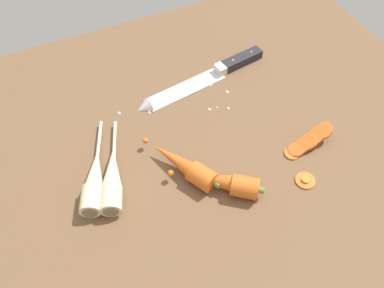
{
  "coord_description": "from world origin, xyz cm",
  "views": [
    {
      "loc": [
        -21.6,
        -47.71,
        66.25
      ],
      "look_at": [
        0.0,
        -2.0,
        1.5
      ],
      "focal_mm": 37.73,
      "sensor_mm": 36.0,
      "label": 1
    }
  ],
  "objects": [
    {
      "name": "ground_plane",
      "position": [
        0.0,
        0.0,
        -2.0
      ],
      "size": [
        120.0,
        90.0,
        4.0
      ],
      "primitive_type": "cube",
      "color": "brown"
    },
    {
      "name": "chefs_knife",
      "position": [
        10.23,
        15.03,
        0.65
      ],
      "size": [
        34.82,
        8.43,
        4.18
      ],
      "color": "silver",
      "rests_on": "ground_plane"
    },
    {
      "name": "whole_carrot",
      "position": [
        -3.76,
        -6.69,
        2.1
      ],
      "size": [
        10.31,
        16.92,
        4.2
      ],
      "color": "#D6601E",
      "rests_on": "ground_plane"
    },
    {
      "name": "whole_carrot_second",
      "position": [
        1.06,
        -13.28,
        2.1
      ],
      "size": [
        15.15,
        12.59,
        4.2
      ],
      "color": "#D6601E",
      "rests_on": "ground_plane"
    },
    {
      "name": "parsnip_front",
      "position": [
        -17.41,
        -3.35,
        1.98
      ],
      "size": [
        9.89,
        21.56,
        4.0
      ],
      "color": "beige",
      "rests_on": "ground_plane"
    },
    {
      "name": "parsnip_mid_left",
      "position": [
        -20.61,
        -1.96,
        1.98
      ],
      "size": [
        10.57,
        21.55,
        4.0
      ],
      "color": "beige",
      "rests_on": "ground_plane"
    },
    {
      "name": "carrot_slice_stack",
      "position": [
        22.12,
        -11.53,
        1.46
      ],
      "size": [
        11.49,
        4.19,
        3.65
      ],
      "color": "#D6601E",
      "rests_on": "ground_plane"
    },
    {
      "name": "carrot_slice_stray_near",
      "position": [
        16.5,
        -18.63,
        0.36
      ],
      "size": [
        3.9,
        3.9,
        0.7
      ],
      "color": "#D6601E",
      "rests_on": "ground_plane"
    },
    {
      "name": "carrot_slice_stray_mid",
      "position": [
        23.07,
        -10.93,
        0.36
      ],
      "size": [
        3.59,
        3.59,
        0.7
      ],
      "color": "#D6601E",
      "rests_on": "ground_plane"
    },
    {
      "name": "mince_crumbs",
      "position": [
        5.75,
        9.69,
        0.37
      ],
      "size": [
        25.63,
        9.78,
        0.87
      ],
      "color": "silver",
      "rests_on": "ground_plane"
    }
  ]
}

